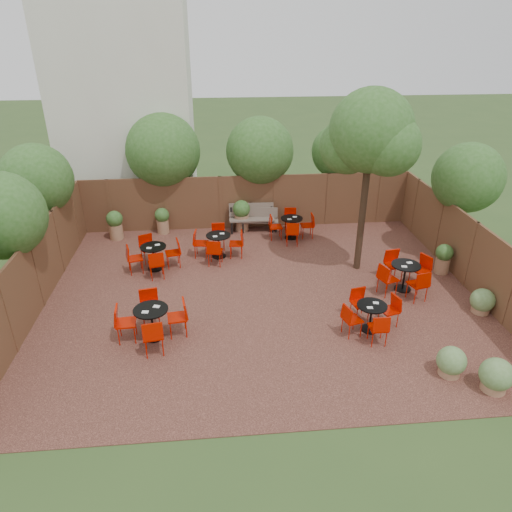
{
  "coord_description": "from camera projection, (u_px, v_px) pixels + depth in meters",
  "views": [
    {
      "loc": [
        -1.21,
        -11.28,
        6.89
      ],
      "look_at": [
        -0.12,
        0.5,
        1.0
      ],
      "focal_mm": 32.71,
      "sensor_mm": 36.0,
      "label": 1
    }
  ],
  "objects": [
    {
      "name": "fence_left",
      "position": [
        36.0,
        274.0,
        12.28
      ],
      "size": [
        0.08,
        10.0,
        2.0
      ],
      "primitive_type": "cube",
      "color": "#4F2D1D",
      "rests_on": "ground"
    },
    {
      "name": "bistro_tables",
      "position": [
        261.0,
        268.0,
        13.66
      ],
      "size": [
        8.93,
        7.28,
        0.94
      ],
      "color": "black",
      "rests_on": "courtyard_paving"
    },
    {
      "name": "ground",
      "position": [
        262.0,
        295.0,
        13.23
      ],
      "size": [
        80.0,
        80.0,
        0.0
      ],
      "primitive_type": "plane",
      "color": "#354F23",
      "rests_on": "ground"
    },
    {
      "name": "park_bench_left",
      "position": [
        252.0,
        217.0,
        17.13
      ],
      "size": [
        1.65,
        0.55,
        1.01
      ],
      "rotation": [
        0.0,
        0.0,
        -0.01
      ],
      "color": "brown",
      "rests_on": "courtyard_paving"
    },
    {
      "name": "courtyard_tree",
      "position": [
        370.0,
        137.0,
        12.85
      ],
      "size": [
        2.57,
        2.47,
        5.43
      ],
      "rotation": [
        0.0,
        0.0,
        -0.04
      ],
      "color": "black",
      "rests_on": "courtyard_paving"
    },
    {
      "name": "fence_back",
      "position": [
        248.0,
        202.0,
        17.24
      ],
      "size": [
        12.0,
        0.08,
        2.0
      ],
      "primitive_type": "cube",
      "color": "#4F2D1D",
      "rests_on": "ground"
    },
    {
      "name": "planters",
      "position": [
        226.0,
        225.0,
        16.33
      ],
      "size": [
        10.94,
        4.47,
        1.15
      ],
      "color": "#95694A",
      "rests_on": "courtyard_paving"
    },
    {
      "name": "overhang_foliage",
      "position": [
        196.0,
        171.0,
        14.88
      ],
      "size": [
        15.37,
        10.52,
        2.67
      ],
      "color": "#2D581C",
      "rests_on": "ground"
    },
    {
      "name": "park_bench_right",
      "position": [
        260.0,
        219.0,
        17.18
      ],
      "size": [
        1.39,
        0.56,
        0.84
      ],
      "rotation": [
        0.0,
        0.0,
        -0.1
      ],
      "color": "brown",
      "rests_on": "courtyard_paving"
    },
    {
      "name": "neighbour_building",
      "position": [
        127.0,
        107.0,
        18.2
      ],
      "size": [
        5.0,
        4.0,
        8.0
      ],
      "primitive_type": "cube",
      "color": "silver",
      "rests_on": "ground"
    },
    {
      "name": "low_shrubs",
      "position": [
        478.0,
        346.0,
        10.56
      ],
      "size": [
        2.59,
        3.49,
        0.75
      ],
      "color": "#95694A",
      "rests_on": "courtyard_paving"
    },
    {
      "name": "courtyard_paving",
      "position": [
        262.0,
        295.0,
        13.22
      ],
      "size": [
        12.0,
        10.0,
        0.02
      ],
      "primitive_type": "cube",
      "color": "#371D16",
      "rests_on": "ground"
    },
    {
      "name": "fence_right",
      "position": [
        471.0,
        255.0,
        13.28
      ],
      "size": [
        0.08,
        10.0,
        2.0
      ],
      "primitive_type": "cube",
      "color": "#4F2D1D",
      "rests_on": "ground"
    }
  ]
}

